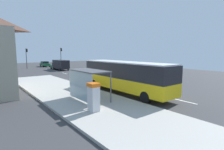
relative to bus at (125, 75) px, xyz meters
The scene contains 22 objects.
ground_plane 14.78m from the bus, 83.29° to the left, with size 56.00×92.00×0.04m, color #38383A.
sidewalk_platform 5.62m from the bus, 151.36° to the left, with size 6.20×30.00×0.18m, color #ADAAA3.
lane_stripe_seg_0 6.07m from the bus, 70.17° to the right, with size 0.16×2.20×0.01m, color silver.
lane_stripe_seg_1 2.72m from the bus, 12.65° to the right, with size 0.16×2.20×0.01m, color silver.
lane_stripe_seg_2 5.29m from the bus, 66.72° to the left, with size 0.16×2.20×0.01m, color silver.
lane_stripe_seg_3 9.93m from the bus, 78.40° to the left, with size 0.16×2.20×0.01m, color silver.
lane_stripe_seg_4 14.81m from the bus, 82.33° to the left, with size 0.16×2.20×0.01m, color silver.
lane_stripe_seg_5 19.74m from the bus, 84.27° to the left, with size 0.16×2.20×0.01m, color silver.
lane_stripe_seg_6 24.71m from the bus, 85.43° to the left, with size 0.16×2.20×0.01m, color silver.
lane_stripe_seg_7 29.68m from the bus, 86.20° to the left, with size 0.16×2.20×0.01m, color silver.
bus is the anchor object (origin of this frame).
white_van 26.46m from the bus, 81.49° to the left, with size 2.10×5.23×2.30m.
sedan_near 29.50m from the bus, 82.18° to the left, with size 1.97×4.46×1.52m.
sedan_far 38.34m from the bus, 83.99° to the left, with size 1.94×4.45×1.52m.
ticket_machine 6.56m from the bus, 151.11° to the right, with size 0.66×0.76×1.94m.
recycling_bin_orange 4.29m from the bus, 127.08° to the left, with size 0.52×0.52×0.95m, color orange.
recycling_bin_yellow 4.85m from the bus, 121.93° to the left, with size 0.52×0.52×0.95m, color yellow.
recycling_bin_red 5.44m from the bus, 117.93° to the left, with size 0.52×0.52×0.95m, color red.
recycling_bin_green 6.06m from the bus, 114.77° to the left, with size 0.52×0.52×0.95m, color green.
traffic_light_near_side 34.63m from the bus, 77.97° to the left, with size 0.49×0.28×5.27m.
traffic_light_far_side 34.70m from the bus, 92.30° to the left, with size 0.49×0.28×5.03m.
bus_shelter 4.72m from the bus, behind, with size 1.80×4.00×2.50m.
Camera 1 is at (-13.62, -13.58, 4.19)m, focal length 28.17 mm.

